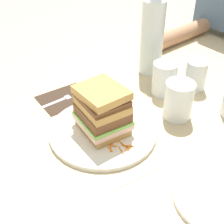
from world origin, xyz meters
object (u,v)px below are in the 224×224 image
Objects in this scene: main_plate at (103,131)px; side_plate at (221,197)px; juice_glass at (178,102)px; water_bottle at (152,33)px; empty_tumbler_2 at (196,75)px; sandwich at (102,111)px; fork at (58,100)px; napkin_dark at (65,98)px; knife at (146,171)px; empty_tumbler_1 at (164,79)px.

main_plate is 0.32m from side_plate.
main_plate is 2.61× the size of juice_glass.
juice_glass is 0.27m from water_bottle.
water_bottle reaches higher than empty_tumbler_2.
sandwich is (-0.00, 0.00, 0.06)m from main_plate.
fork is at bearing -119.26° from empty_tumbler_2.
knife is at bearing -2.36° from napkin_dark.
empty_tumbler_2 is (0.01, 0.35, -0.02)m from sandwich.
empty_tumbler_2 is at bearing 65.79° from empty_tumbler_1.
side_plate is (0.31, 0.06, -0.00)m from main_plate.
water_bottle reaches higher than juice_glass.
sandwich reaches higher than main_plate.
napkin_dark is 0.73× the size of knife.
empty_tumbler_1 is 0.10m from empty_tumbler_2.
juice_glass is (0.26, 0.21, 0.04)m from fork.
fork is at bearing -141.15° from juice_glass.
juice_glass is (0.26, 0.19, 0.04)m from napkin_dark.
juice_glass is 1.14× the size of empty_tumbler_2.
empty_tumbler_1 reaches higher than fork.
side_plate is (0.24, -0.14, -0.04)m from juice_glass.
knife is 0.66× the size of water_bottle.
juice_glass is 0.28m from side_plate.
juice_glass is 1.05× the size of empty_tumbler_1.
knife is 0.47m from water_bottle.
water_bottle is (0.04, 0.31, 0.13)m from napkin_dark.
sandwich is at bearing 4.50° from fork.
juice_glass reaches higher than knife.
side_plate is at bearing -43.46° from empty_tumbler_2.
fork is 0.36m from water_bottle.
sandwich is 1.47× the size of empty_tumbler_2.
water_bottle reaches higher than main_plate.
knife is at bearing -155.26° from side_plate.
knife is (0.36, 0.01, -0.00)m from fork.
sandwich is at bearing 160.97° from main_plate.
juice_glass is at bearing 70.05° from sandwich.
main_plate is at bearing 4.41° from fork.
empty_tumbler_2 is (0.16, 0.03, -0.09)m from water_bottle.
sandwich is at bearing -82.96° from empty_tumbler_1.
sandwich is 0.26m from empty_tumbler_1.
empty_tumbler_1 is at bearing 150.68° from side_plate.
fork is 0.55× the size of water_bottle.
fork is (-0.00, -0.02, 0.00)m from napkin_dark.
knife is (0.17, -0.01, -0.07)m from sandwich.
fork is 0.84× the size of side_plate.
fork is 0.32m from empty_tumbler_1.
juice_glass is 0.34× the size of water_bottle.
main_plate is at bearing -64.25° from water_bottle.
juice_glass reaches higher than side_plate.
empty_tumbler_2 is 0.42m from side_plate.
water_bottle is at bearing 115.67° from sandwich.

